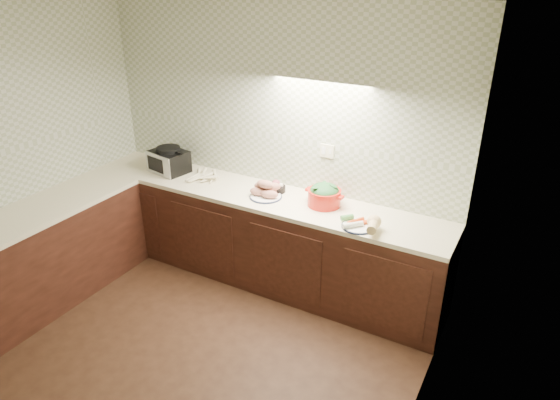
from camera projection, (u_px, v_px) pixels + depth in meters
The scene contains 8 objects.
room at pixel (131, 175), 3.12m from camera, with size 3.60×3.60×2.60m.
counter at pixel (146, 257), 4.46m from camera, with size 3.60×3.60×0.90m.
toaster_oven at pixel (169, 160), 5.04m from camera, with size 0.41×0.35×0.26m.
parsnip_pile at pixel (203, 177), 4.90m from camera, with size 0.38×0.33×0.07m.
sweet_potato_plate at pixel (266, 191), 4.52m from camera, with size 0.30×0.30×0.17m.
onion_bowl at pixel (277, 187), 4.63m from camera, with size 0.15×0.15×0.12m.
dutch_oven at pixel (324, 195), 4.35m from camera, with size 0.36×0.31×0.20m.
veg_plate at pixel (365, 223), 3.99m from camera, with size 0.35×0.28×0.12m.
Camera 1 is at (2.22, -2.07, 2.82)m, focal length 32.00 mm.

